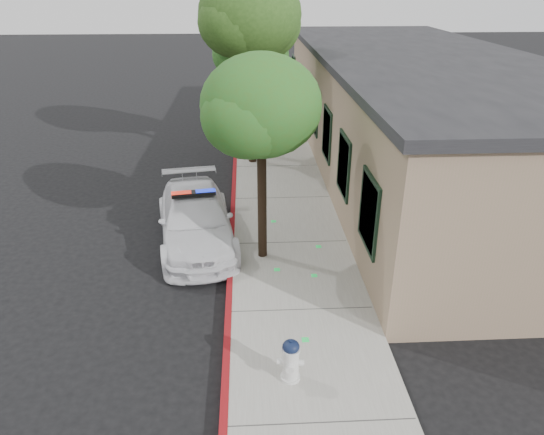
{
  "coord_description": "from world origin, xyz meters",
  "views": [
    {
      "loc": [
        0.54,
        -8.61,
        6.57
      ],
      "look_at": [
        1.14,
        2.75,
        1.02
      ],
      "focal_mm": 32.56,
      "sensor_mm": 36.0,
      "label": 1
    }
  ],
  "objects_px": {
    "clapboard_building": "(414,112)",
    "street_tree_mid": "(250,20)",
    "fire_hydrant": "(291,360)",
    "street_tree_far": "(250,52)",
    "street_tree_near": "(262,111)",
    "police_car": "(196,219)"
  },
  "relations": [
    {
      "from": "fire_hydrant",
      "to": "street_tree_far",
      "type": "distance_m",
      "value": 13.02
    },
    {
      "from": "street_tree_near",
      "to": "street_tree_mid",
      "type": "distance_m",
      "value": 7.4
    },
    {
      "from": "street_tree_near",
      "to": "fire_hydrant",
      "type": "bearing_deg",
      "value": -85.7
    },
    {
      "from": "clapboard_building",
      "to": "street_tree_far",
      "type": "height_order",
      "value": "street_tree_far"
    },
    {
      "from": "street_tree_mid",
      "to": "fire_hydrant",
      "type": "bearing_deg",
      "value": -87.72
    },
    {
      "from": "police_car",
      "to": "fire_hydrant",
      "type": "bearing_deg",
      "value": -77.96
    },
    {
      "from": "fire_hydrant",
      "to": "street_tree_near",
      "type": "distance_m",
      "value": 5.49
    },
    {
      "from": "police_car",
      "to": "street_tree_near",
      "type": "height_order",
      "value": "street_tree_near"
    },
    {
      "from": "police_car",
      "to": "fire_hydrant",
      "type": "height_order",
      "value": "police_car"
    },
    {
      "from": "fire_hydrant",
      "to": "street_tree_mid",
      "type": "xyz_separation_m",
      "value": [
        -0.46,
        11.63,
        4.69
      ]
    },
    {
      "from": "street_tree_mid",
      "to": "street_tree_far",
      "type": "xyz_separation_m",
      "value": [
        -0.01,
        0.9,
        -1.19
      ]
    },
    {
      "from": "clapboard_building",
      "to": "police_car",
      "type": "bearing_deg",
      "value": -143.83
    },
    {
      "from": "clapboard_building",
      "to": "street_tree_far",
      "type": "distance_m",
      "value": 6.45
    },
    {
      "from": "clapboard_building",
      "to": "fire_hydrant",
      "type": "distance_m",
      "value": 12.4
    },
    {
      "from": "street_tree_near",
      "to": "street_tree_far",
      "type": "xyz_separation_m",
      "value": [
        -0.15,
        8.17,
        0.19
      ]
    },
    {
      "from": "street_tree_far",
      "to": "clapboard_building",
      "type": "bearing_deg",
      "value": -14.32
    },
    {
      "from": "clapboard_building",
      "to": "police_car",
      "type": "height_order",
      "value": "clapboard_building"
    },
    {
      "from": "clapboard_building",
      "to": "street_tree_far",
      "type": "xyz_separation_m",
      "value": [
        -5.96,
        1.52,
        1.96
      ]
    },
    {
      "from": "fire_hydrant",
      "to": "street_tree_far",
      "type": "bearing_deg",
      "value": 100.29
    },
    {
      "from": "clapboard_building",
      "to": "street_tree_mid",
      "type": "height_order",
      "value": "street_tree_mid"
    },
    {
      "from": "clapboard_building",
      "to": "police_car",
      "type": "distance_m",
      "value": 9.51
    },
    {
      "from": "clapboard_building",
      "to": "street_tree_mid",
      "type": "xyz_separation_m",
      "value": [
        -5.94,
        0.62,
        3.14
      ]
    }
  ]
}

